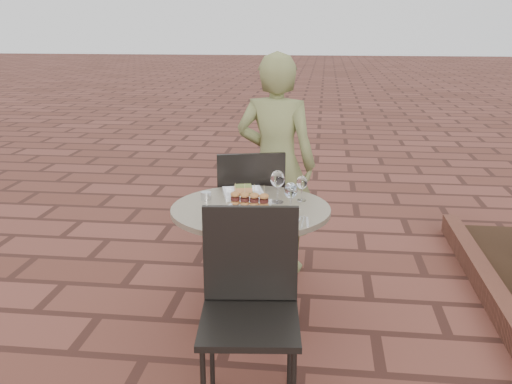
# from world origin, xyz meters

# --- Properties ---
(ground) EXTENTS (60.00, 60.00, 0.00)m
(ground) POSITION_xyz_m (0.00, 0.00, 0.00)
(ground) COLOR brown
(ground) RESTS_ON ground
(cafe_table) EXTENTS (0.90, 0.90, 0.73)m
(cafe_table) POSITION_xyz_m (0.10, 0.03, 0.48)
(cafe_table) COLOR gray
(cafe_table) RESTS_ON ground
(chair_far) EXTENTS (0.54, 0.54, 0.93)m
(chair_far) POSITION_xyz_m (0.02, 0.61, 0.55)
(chair_far) COLOR black
(chair_far) RESTS_ON ground
(chair_near) EXTENTS (0.48, 0.48, 0.93)m
(chair_near) POSITION_xyz_m (0.19, -0.67, 0.55)
(chair_near) COLOR black
(chair_near) RESTS_ON ground
(diner) EXTENTS (0.62, 0.45, 1.55)m
(diner) POSITION_xyz_m (0.17, 0.87, 0.78)
(diner) COLOR olive
(diner) RESTS_ON ground
(plate_salmon) EXTENTS (0.29, 0.29, 0.06)m
(plate_salmon) POSITION_xyz_m (0.03, 0.25, 0.75)
(plate_salmon) COLOR white
(plate_salmon) RESTS_ON cafe_table
(plate_sliders) EXTENTS (0.24, 0.24, 0.14)m
(plate_sliders) POSITION_xyz_m (0.10, 0.02, 0.76)
(plate_sliders) COLOR white
(plate_sliders) RESTS_ON cafe_table
(plate_tuna) EXTENTS (0.26, 0.26, 0.03)m
(plate_tuna) POSITION_xyz_m (0.19, -0.25, 0.75)
(plate_tuna) COLOR white
(plate_tuna) RESTS_ON cafe_table
(wine_glass_right) EXTENTS (0.07, 0.07, 0.17)m
(wine_glass_right) POSITION_xyz_m (0.33, -0.04, 0.85)
(wine_glass_right) COLOR white
(wine_glass_right) RESTS_ON cafe_table
(wine_glass_mid) EXTENTS (0.08, 0.08, 0.19)m
(wine_glass_mid) POSITION_xyz_m (0.24, 0.14, 0.87)
(wine_glass_mid) COLOR white
(wine_glass_mid) RESTS_ON cafe_table
(wine_glass_far) EXTENTS (0.06, 0.06, 0.15)m
(wine_glass_far) POSITION_xyz_m (0.38, 0.19, 0.84)
(wine_glass_far) COLOR white
(wine_glass_far) RESTS_ON cafe_table
(steel_ramekin) EXTENTS (0.08, 0.08, 0.05)m
(steel_ramekin) POSITION_xyz_m (-0.18, 0.14, 0.75)
(steel_ramekin) COLOR silver
(steel_ramekin) RESTS_ON cafe_table
(cutlery_set) EXTENTS (0.09, 0.19, 0.00)m
(cutlery_set) POSITION_xyz_m (0.41, -0.19, 0.73)
(cutlery_set) COLOR silver
(cutlery_set) RESTS_ON cafe_table
(planter_curb) EXTENTS (0.12, 3.00, 0.15)m
(planter_curb) POSITION_xyz_m (1.60, 0.30, 0.07)
(planter_curb) COLOR brown
(planter_curb) RESTS_ON ground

